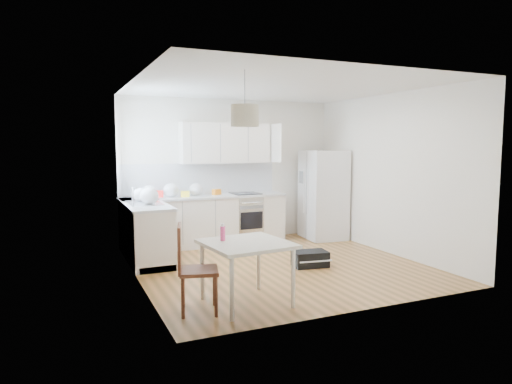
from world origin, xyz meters
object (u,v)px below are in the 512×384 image
at_px(refrigerator, 324,194).
at_px(dining_table, 246,249).
at_px(gym_bag, 310,259).
at_px(dining_chair, 199,268).

bearing_deg(refrigerator, dining_table, -129.48).
bearing_deg(refrigerator, gym_bag, -121.87).
distance_m(refrigerator, gym_bag, 2.32).
bearing_deg(dining_chair, refrigerator, 55.84).
relative_size(dining_table, dining_chair, 1.03).
xyz_separation_m(dining_table, gym_bag, (1.51, 1.11, -0.53)).
distance_m(dining_chair, gym_bag, 2.42).
height_order(dining_table, gym_bag, dining_table).
bearing_deg(dining_table, dining_chair, 177.70).
xyz_separation_m(refrigerator, dining_chair, (-3.42, -2.91, -0.37)).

